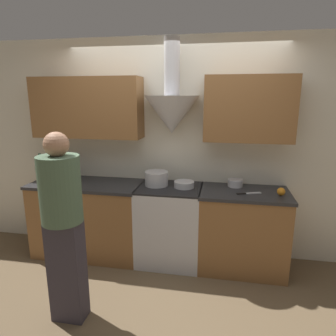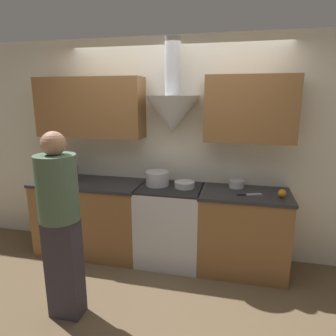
{
  "view_description": "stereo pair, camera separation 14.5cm",
  "coord_description": "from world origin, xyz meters",
  "views": [
    {
      "loc": [
        0.58,
        -2.89,
        1.94
      ],
      "look_at": [
        0.0,
        0.23,
        1.17
      ],
      "focal_mm": 32.0,
      "sensor_mm": 36.0,
      "label": 1
    },
    {
      "loc": [
        0.72,
        -2.86,
        1.94
      ],
      "look_at": [
        0.0,
        0.23,
        1.17
      ],
      "focal_mm": 32.0,
      "sensor_mm": 36.0,
      "label": 2
    }
  ],
  "objects": [
    {
      "name": "wine_bottle_3",
      "position": [
        -1.28,
        0.3,
        1.06
      ],
      "size": [
        0.07,
        0.07,
        0.36
      ],
      "color": "black",
      "rests_on": "counter_left"
    },
    {
      "name": "counter_left",
      "position": [
        -1.02,
        0.33,
        0.46
      ],
      "size": [
        1.33,
        0.62,
        0.92
      ],
      "color": "brown",
      "rests_on": "ground_plane"
    },
    {
      "name": "mixing_bowl",
      "position": [
        0.16,
        0.36,
        0.96
      ],
      "size": [
        0.23,
        0.23,
        0.07
      ],
      "color": "silver",
      "rests_on": "stove_range"
    },
    {
      "name": "counter_right",
      "position": [
        0.84,
        0.33,
        0.46
      ],
      "size": [
        0.97,
        0.62,
        0.92
      ],
      "color": "brown",
      "rests_on": "ground_plane"
    },
    {
      "name": "chefs_knife",
      "position": [
        0.88,
        0.26,
        0.92
      ],
      "size": [
        0.26,
        0.12,
        0.01
      ],
      "rotation": [
        0.0,
        0.0,
        0.35
      ],
      "color": "silver",
      "rests_on": "counter_right"
    },
    {
      "name": "wall_back",
      "position": [
        -0.06,
        0.6,
        1.47
      ],
      "size": [
        8.4,
        0.62,
        2.6
      ],
      "color": "silver",
      "rests_on": "ground_plane"
    },
    {
      "name": "person_foreground_left",
      "position": [
        -0.7,
        -0.78,
        0.92
      ],
      "size": [
        0.34,
        0.34,
        1.67
      ],
      "color": "#38333D",
      "rests_on": "ground_plane"
    },
    {
      "name": "wine_bottle_0",
      "position": [
        -1.59,
        0.31,
        1.06
      ],
      "size": [
        0.08,
        0.08,
        0.34
      ],
      "color": "black",
      "rests_on": "counter_left"
    },
    {
      "name": "wine_bottle_4",
      "position": [
        -1.17,
        0.3,
        1.05
      ],
      "size": [
        0.07,
        0.07,
        0.32
      ],
      "color": "black",
      "rests_on": "counter_left"
    },
    {
      "name": "stock_pot",
      "position": [
        -0.16,
        0.38,
        1.0
      ],
      "size": [
        0.27,
        0.27,
        0.16
      ],
      "color": "silver",
      "rests_on": "stove_range"
    },
    {
      "name": "saucepan",
      "position": [
        0.74,
        0.5,
        0.96
      ],
      "size": [
        0.17,
        0.17,
        0.08
      ],
      "color": "silver",
      "rests_on": "counter_right"
    },
    {
      "name": "stove_range",
      "position": [
        0.0,
        0.33,
        0.46
      ],
      "size": [
        0.73,
        0.6,
        0.92
      ],
      "color": "silver",
      "rests_on": "ground_plane"
    },
    {
      "name": "wine_bottle_2",
      "position": [
        -1.38,
        0.31,
        1.05
      ],
      "size": [
        0.07,
        0.07,
        0.32
      ],
      "color": "black",
      "rests_on": "counter_left"
    },
    {
      "name": "wine_bottle_1",
      "position": [
        -1.48,
        0.31,
        1.05
      ],
      "size": [
        0.07,
        0.07,
        0.33
      ],
      "color": "black",
      "rests_on": "counter_left"
    },
    {
      "name": "ground_plane",
      "position": [
        0.0,
        0.0,
        0.0
      ],
      "size": [
        12.0,
        12.0,
        0.0
      ],
      "primitive_type": "plane",
      "color": "brown"
    },
    {
      "name": "orange_fruit",
      "position": [
        1.2,
        0.26,
        0.96
      ],
      "size": [
        0.08,
        0.08,
        0.08
      ],
      "color": "orange",
      "rests_on": "counter_right"
    }
  ]
}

